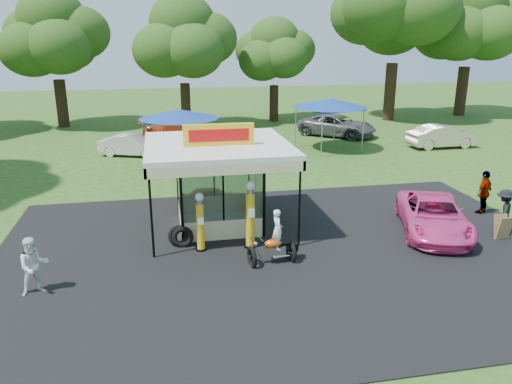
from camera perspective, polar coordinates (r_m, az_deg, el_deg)
ground at (r=15.86m, az=5.35°, el=-9.87°), size 120.00×120.00×0.00m
asphalt_apron at (r=17.58m, az=3.52°, el=-6.89°), size 20.00×14.00×0.04m
gas_station_kiosk at (r=19.38m, az=-4.34°, el=1.01°), size 5.40×5.40×4.18m
gas_pump_left at (r=17.43m, az=-6.38°, el=-3.61°), size 0.40×0.40×2.14m
gas_pump_right at (r=17.50m, az=-0.66°, el=-2.80°), size 0.47×0.47×2.50m
motorcycle at (r=16.52m, az=2.24°, el=-5.71°), size 1.69×0.94×1.96m
spare_tires at (r=18.12m, az=-8.61°, el=-5.04°), size 0.92×0.55×0.79m
a_frame_sign at (r=20.58m, az=26.36°, el=-3.67°), size 0.52×0.46×0.94m
kiosk_car at (r=21.86m, az=-4.96°, el=-0.65°), size 2.82×1.13×0.96m
pink_sedan at (r=20.21m, az=19.63°, el=-2.55°), size 3.83×5.48×1.39m
spectator_west at (r=15.95m, az=-24.05°, el=-7.74°), size 1.05×0.95×1.76m
spectator_east_a at (r=21.19m, az=26.46°, el=-2.00°), size 1.25×1.24×1.73m
spectator_east_b at (r=23.07m, az=24.63°, el=-0.04°), size 1.19×0.95×1.89m
bg_car_a at (r=32.30m, az=-13.95°, el=5.21°), size 4.31×2.80×1.34m
bg_car_b at (r=35.44m, az=-8.45°, el=6.81°), size 5.96×3.88×1.61m
bg_car_d at (r=38.12m, az=9.26°, el=7.51°), size 6.05×5.81×1.60m
bg_car_e at (r=35.94m, az=20.49°, el=5.97°), size 4.65×1.73×1.52m
tent_west at (r=29.41m, az=-8.84°, el=8.75°), size 4.58×4.58×3.20m
tent_east at (r=33.05m, az=8.42°, el=10.00°), size 4.82×4.82×3.37m
oak_far_b at (r=44.07m, az=-22.04°, el=15.64°), size 8.88×8.88×10.59m
oak_far_c at (r=40.71m, az=-8.31°, el=16.20°), size 8.63×8.63×10.18m
oak_far_d at (r=44.11m, az=2.11°, el=15.17°), size 7.21×7.21×8.58m
oak_far_e at (r=46.13m, az=15.71°, el=18.75°), size 11.52×11.52×13.71m
oak_far_f at (r=51.10m, az=23.18°, el=16.77°), size 10.07×10.07×12.14m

